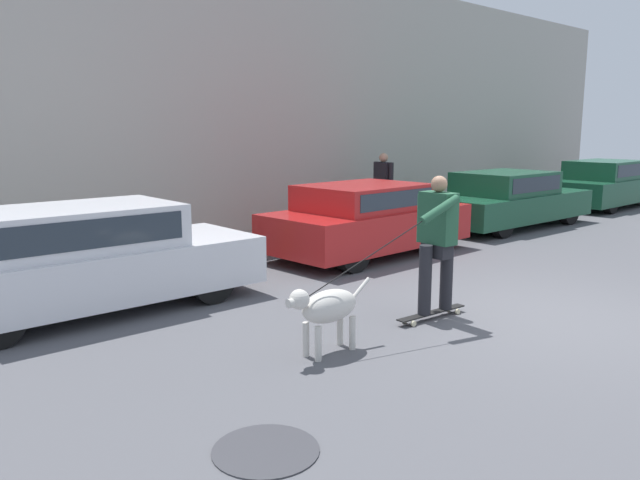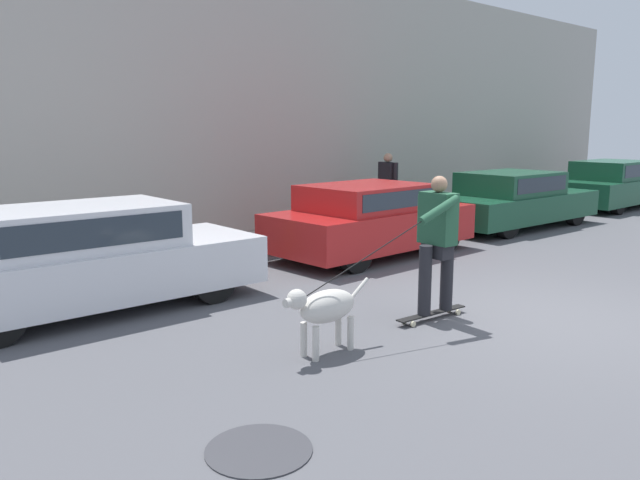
% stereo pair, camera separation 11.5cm
% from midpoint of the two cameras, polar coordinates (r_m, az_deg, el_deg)
% --- Properties ---
extents(ground_plane, '(36.00, 36.00, 0.00)m').
position_cam_midpoint_polar(ground_plane, '(8.29, 19.57, -6.64)').
color(ground_plane, '#545459').
extents(back_wall, '(32.00, 0.30, 5.76)m').
position_cam_midpoint_polar(back_wall, '(12.97, -9.84, 12.60)').
color(back_wall, '#ADA89E').
rests_on(back_wall, ground_plane).
extents(sidewalk_curb, '(30.00, 1.84, 0.14)m').
position_cam_midpoint_polar(sidewalk_curb, '(12.27, -6.66, -0.37)').
color(sidewalk_curb, '#A39E93').
rests_on(sidewalk_curb, ground_plane).
extents(parked_car_0, '(4.35, 1.79, 1.36)m').
position_cam_midpoint_polar(parked_car_0, '(8.46, -20.89, -1.74)').
color(parked_car_0, black).
rests_on(parked_car_0, ground_plane).
extents(parked_car_1, '(3.99, 1.86, 1.31)m').
position_cam_midpoint_polar(parked_car_1, '(11.40, 4.03, 1.83)').
color(parked_car_1, black).
rests_on(parked_car_1, ground_plane).
extents(parked_car_2, '(4.61, 1.96, 1.30)m').
position_cam_midpoint_polar(parked_car_2, '(15.27, 16.57, 3.50)').
color(parked_car_2, black).
rests_on(parked_car_2, ground_plane).
extents(parked_car_3, '(4.43, 1.74, 1.36)m').
position_cam_midpoint_polar(parked_car_3, '(20.08, 24.52, 4.62)').
color(parked_car_3, black).
rests_on(parked_car_3, ground_plane).
extents(dog, '(1.17, 0.34, 0.76)m').
position_cam_midpoint_polar(dog, '(6.46, 0.12, -6.20)').
color(dog, beige).
rests_on(dog, ground_plane).
extents(skateboarder, '(2.71, 0.65, 1.76)m').
position_cam_midpoint_polar(skateboarder, '(7.65, 10.17, 0.10)').
color(skateboarder, beige).
rests_on(skateboarder, ground_plane).
extents(pedestrian_with_bag, '(0.30, 0.73, 1.61)m').
position_cam_midpoint_polar(pedestrian_with_bag, '(14.35, 5.53, 5.03)').
color(pedestrian_with_bag, '#28282D').
rests_on(pedestrian_with_bag, sidewalk_curb).
extents(manhole_cover, '(0.79, 0.79, 0.01)m').
position_cam_midpoint_polar(manhole_cover, '(4.83, -5.70, -18.59)').
color(manhole_cover, '#38383D').
rests_on(manhole_cover, ground_plane).
extents(fire_hydrant, '(0.18, 0.18, 0.63)m').
position_cam_midpoint_polar(fire_hydrant, '(10.38, -10.10, -0.97)').
color(fire_hydrant, gold).
rests_on(fire_hydrant, ground_plane).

